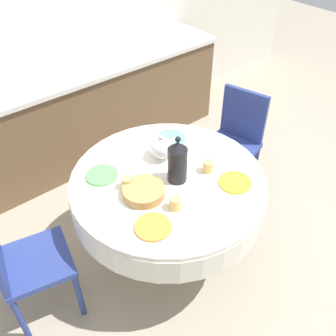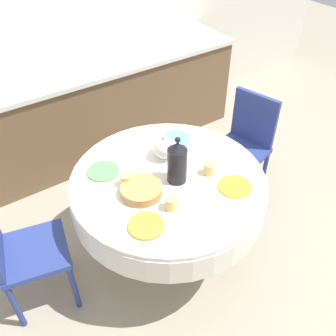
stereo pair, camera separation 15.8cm
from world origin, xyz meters
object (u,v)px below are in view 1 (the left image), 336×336
chair_right (21,260)px  coffee_carafe (177,162)px  teapot (162,148)px  chair_left (235,138)px

chair_right → coffee_carafe: bearing=87.9°
chair_right → coffee_carafe: 1.08m
chair_right → coffee_carafe: coffee_carafe is taller
chair_right → teapot: size_ratio=4.52×
chair_left → coffee_carafe: 1.02m
chair_right → teapot: bearing=100.9°
chair_right → teapot: 1.08m
coffee_carafe → teapot: 0.24m
chair_right → coffee_carafe: size_ratio=2.79×
chair_left → chair_right: (-1.86, -0.03, 0.00)m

